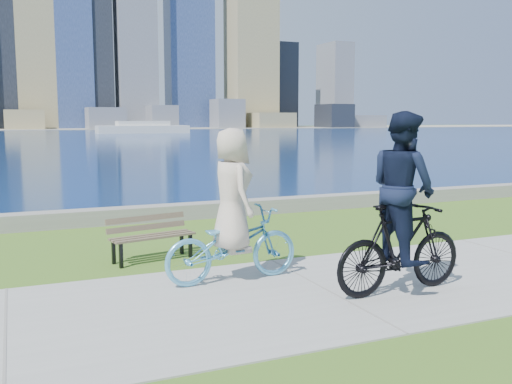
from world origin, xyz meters
TOP-DOWN VIEW (x-y plane):
  - ground at (0.00, 0.00)m, footprint 320.00×320.00m
  - concrete_path at (0.00, 0.00)m, footprint 80.00×3.50m
  - seawall at (0.00, 6.20)m, footprint 90.00×0.50m
  - bay_water at (0.00, 72.00)m, footprint 320.00×131.00m
  - far_shore at (0.00, 130.00)m, footprint 320.00×30.00m
  - city_skyline at (-3.44, 130.23)m, footprint 173.26×22.66m
  - ferry_far at (15.42, 83.77)m, footprint 14.22×4.06m
  - park_bench at (-1.79, 2.65)m, footprint 1.47×0.76m
  - cyclist_woman at (-1.02, 0.90)m, footprint 0.79×2.04m
  - cyclist_man at (0.84, -0.50)m, footprint 0.78×2.02m

SIDE VIEW (x-z plane):
  - ground at x=0.00m, z-range 0.00..0.00m
  - bay_water at x=0.00m, z-range 0.00..0.01m
  - concrete_path at x=0.00m, z-range 0.00..0.02m
  - far_shore at x=0.00m, z-range 0.00..0.12m
  - seawall at x=0.00m, z-range 0.00..0.35m
  - park_bench at x=-1.79m, z-range 0.08..0.81m
  - ferry_far at x=15.42m, z-range -0.16..1.77m
  - cyclist_woman at x=-1.02m, z-range -0.26..1.92m
  - cyclist_man at x=0.84m, z-range -0.17..2.23m
  - city_skyline at x=-3.44m, z-range -14.06..61.94m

